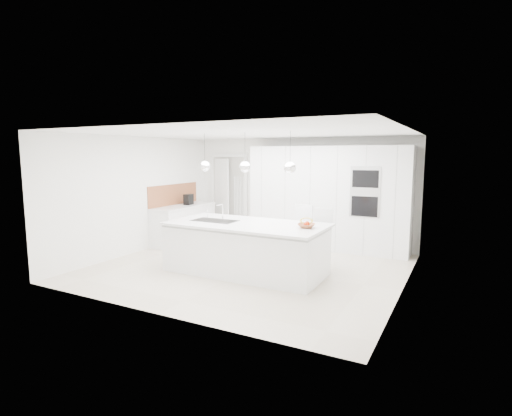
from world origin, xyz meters
The scene contains 26 objects.
floor centered at (0.00, 0.00, 0.00)m, with size 5.50×5.50×0.00m, color beige.
wall_back centered at (0.00, 2.50, 1.25)m, with size 5.50×5.50×0.00m, color white.
wall_left centered at (-2.75, 0.00, 1.25)m, with size 5.00×5.00×0.00m, color white.
ceiling centered at (0.00, 0.00, 2.50)m, with size 5.50×5.50×0.00m, color white.
tall_cabinets centered at (0.80, 2.20, 1.15)m, with size 3.60×0.60×2.30m, color white.
oven_stack centered at (1.70, 1.89, 1.35)m, with size 0.62×0.04×1.05m, color #A5A5A8, non-canonical shape.
doorway_frame centered at (-1.95, 2.47, 1.02)m, with size 1.11×0.08×2.13m, color white, non-canonical shape.
hallway_door centered at (-2.20, 2.42, 1.00)m, with size 0.82×0.04×2.00m, color white.
radiator centered at (-1.63, 2.46, 0.85)m, with size 0.32×0.04×1.40m, color white, non-canonical shape.
left_base_cabinets centered at (-2.45, 1.20, 0.43)m, with size 0.60×1.80×0.86m, color white.
left_worktop centered at (-2.45, 1.20, 0.88)m, with size 0.62×1.82×0.04m, color white.
oak_backsplash centered at (-2.74, 1.20, 1.15)m, with size 0.02×1.80×0.50m, color #9F5933.
island_base centered at (0.10, -0.30, 0.43)m, with size 2.80×1.20×0.86m, color white.
island_worktop centered at (0.10, -0.25, 0.88)m, with size 2.84×1.40×0.04m, color white.
island_sink centered at (-0.55, -0.30, 0.82)m, with size 0.84×0.44×0.18m, color #3F3F42, non-canonical shape.
island_tap centered at (-0.50, -0.10, 1.05)m, with size 0.02×0.02×0.30m, color white.
pendant_left centered at (-0.75, -0.30, 1.90)m, with size 0.20×0.20×0.20m, color white.
pendant_mid centered at (0.10, -0.30, 1.90)m, with size 0.20×0.20×0.20m, color white.
pendant_right centered at (0.95, -0.30, 1.90)m, with size 0.20×0.20×0.20m, color white.
fruit_bowl centered at (1.21, -0.19, 0.94)m, with size 0.29×0.29×0.07m, color #9F5933.
espresso_machine centered at (-2.43, 1.38, 1.03)m, with size 0.15×0.24×0.26m, color black.
bar_stool_left centered at (0.79, 0.65, 0.57)m, with size 0.38×0.53×1.15m, color white, non-canonical shape.
bar_stool_right centered at (1.22, 0.55, 0.56)m, with size 0.37×0.51×1.12m, color white, non-canonical shape.
apple_a centered at (1.23, -0.26, 0.97)m, with size 0.08×0.08×0.08m, color #B71F00.
apple_b centered at (1.23, -0.20, 0.97)m, with size 0.09×0.09×0.09m, color #B71F00.
banana_bunch centered at (1.21, -0.20, 1.02)m, with size 0.22×0.22×0.03m, color yellow.
Camera 1 is at (3.53, -6.39, 2.12)m, focal length 28.00 mm.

